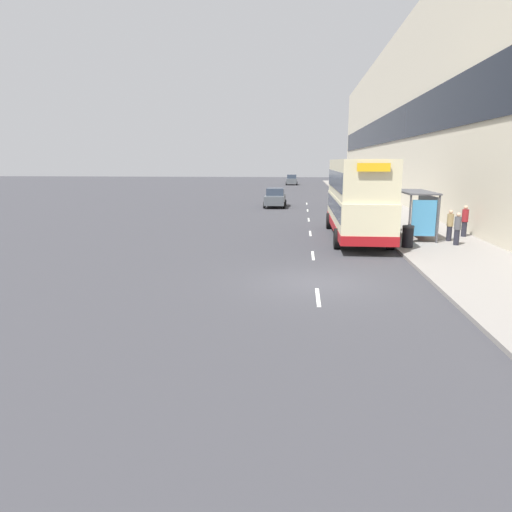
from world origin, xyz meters
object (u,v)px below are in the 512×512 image
object	(u,v)px
pedestrian_2	(457,229)
pedestrian_at_shelter	(465,221)
pedestrian_3	(397,216)
car_0	(292,180)
car_1	(275,198)
litter_bin	(408,236)
bus_shelter	(420,205)
double_decker_bus_near	(357,197)
pedestrian_1	(450,225)

from	to	relation	value
pedestrian_2	pedestrian_at_shelter	bearing A→B (deg)	65.23
pedestrian_2	pedestrian_3	world-z (taller)	pedestrian_3
car_0	car_1	bearing A→B (deg)	89.08
car_1	pedestrian_3	bearing A→B (deg)	117.74
pedestrian_2	litter_bin	size ratio (longest dim) A/B	1.53
car_1	pedestrian_3	distance (m)	17.34
pedestrian_at_shelter	litter_bin	size ratio (longest dim) A/B	1.63
bus_shelter	car_0	distance (m)	59.31
car_0	pedestrian_3	bearing A→B (deg)	97.47
double_decker_bus_near	pedestrian_1	size ratio (longest dim) A/B	6.57
double_decker_bus_near	pedestrian_1	xyz separation A→B (m)	(4.63, -1.21, -1.32)
litter_bin	car_0	bearing A→B (deg)	96.35
bus_shelter	double_decker_bus_near	bearing A→B (deg)	175.53
double_decker_bus_near	pedestrian_at_shelter	xyz separation A→B (m)	(5.89, 0.33, -1.27)
pedestrian_1	pedestrian_2	xyz separation A→B (m)	(-0.02, -1.22, -0.00)
bus_shelter	litter_bin	bearing A→B (deg)	-112.01
bus_shelter	pedestrian_1	xyz separation A→B (m)	(1.34, -0.95, -0.91)
car_0	pedestrian_2	distance (m)	61.65
bus_shelter	car_1	bearing A→B (deg)	116.50
car_0	pedestrian_3	world-z (taller)	pedestrian_3
pedestrian_1	pedestrian_3	size ratio (longest dim) A/B	0.95
double_decker_bus_near	car_0	world-z (taller)	double_decker_bus_near
pedestrian_at_shelter	pedestrian_3	bearing A→B (deg)	153.58
bus_shelter	pedestrian_3	xyz separation A→B (m)	(-0.69, 2.23, -0.86)
pedestrian_at_shelter	litter_bin	world-z (taller)	pedestrian_at_shelter
car_0	pedestrian_3	size ratio (longest dim) A/B	2.26
car_0	pedestrian_3	distance (m)	57.00
bus_shelter	pedestrian_at_shelter	xyz separation A→B (m)	(2.60, 0.59, -0.86)
car_1	pedestrian_3	world-z (taller)	pedestrian_3
pedestrian_at_shelter	car_1	bearing A→B (deg)	123.78
bus_shelter	car_1	size ratio (longest dim) A/B	0.94
car_0	bus_shelter	bearing A→B (deg)	97.85
pedestrian_at_shelter	double_decker_bus_near	bearing A→B (deg)	-176.75
pedestrian_at_shelter	pedestrian_1	world-z (taller)	pedestrian_at_shelter
pedestrian_1	bus_shelter	bearing A→B (deg)	144.45
car_0	pedestrian_2	world-z (taller)	car_0
bus_shelter	pedestrian_3	world-z (taller)	bus_shelter
car_0	pedestrian_1	world-z (taller)	car_0
pedestrian_1	pedestrian_3	bearing A→B (deg)	122.52
double_decker_bus_near	litter_bin	distance (m)	4.20
bus_shelter	litter_bin	world-z (taller)	bus_shelter
car_0	litter_bin	bearing A→B (deg)	96.35
pedestrian_1	pedestrian_3	distance (m)	3.77
pedestrian_3	double_decker_bus_near	bearing A→B (deg)	-142.94
bus_shelter	pedestrian_1	world-z (taller)	bus_shelter
pedestrian_1	pedestrian_at_shelter	bearing A→B (deg)	50.84
bus_shelter	double_decker_bus_near	distance (m)	3.33
pedestrian_1	pedestrian_3	world-z (taller)	pedestrian_3
double_decker_bus_near	pedestrian_3	bearing A→B (deg)	37.06
pedestrian_1	double_decker_bus_near	bearing A→B (deg)	165.34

